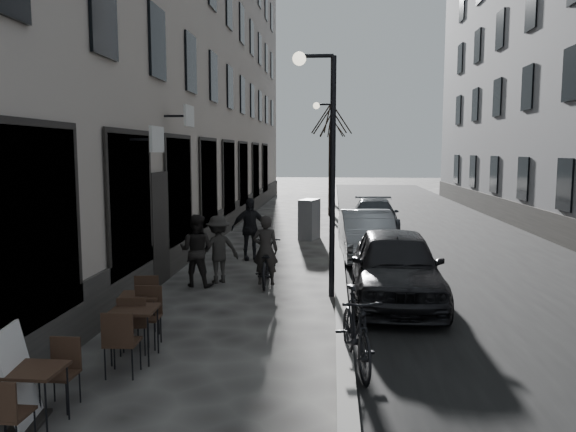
# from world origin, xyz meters

# --- Properties ---
(road) EXTENTS (7.30, 60.00, 0.00)m
(road) POSITION_xyz_m (3.85, 16.00, 0.00)
(road) COLOR black
(road) RESTS_ON ground
(kerb) EXTENTS (0.25, 60.00, 0.12)m
(kerb) POSITION_xyz_m (0.20, 16.00, 0.06)
(kerb) COLOR slate
(kerb) RESTS_ON ground
(building_left) EXTENTS (4.00, 35.00, 16.00)m
(building_left) POSITION_xyz_m (-6.00, 16.50, 8.00)
(building_left) COLOR #AC9E90
(building_left) RESTS_ON ground
(streetlamp_near) EXTENTS (0.90, 0.28, 5.09)m
(streetlamp_near) POSITION_xyz_m (-0.17, 6.00, 3.16)
(streetlamp_near) COLOR black
(streetlamp_near) RESTS_ON ground
(streetlamp_far) EXTENTS (0.90, 0.28, 5.09)m
(streetlamp_far) POSITION_xyz_m (-0.17, 18.00, 3.16)
(streetlamp_far) COLOR black
(streetlamp_far) RESTS_ON ground
(tree_near) EXTENTS (2.40, 2.40, 5.70)m
(tree_near) POSITION_xyz_m (-0.10, 21.00, 4.66)
(tree_near) COLOR black
(tree_near) RESTS_ON ground
(tree_far) EXTENTS (2.40, 2.40, 5.70)m
(tree_far) POSITION_xyz_m (-0.10, 27.00, 4.66)
(tree_far) COLOR black
(tree_far) RESTS_ON ground
(bistro_set_a) EXTENTS (0.58, 1.40, 0.82)m
(bistro_set_a) POSITION_xyz_m (-3.24, -0.02, 0.42)
(bistro_set_a) COLOR black
(bistro_set_a) RESTS_ON ground
(bistro_set_b) EXTENTS (0.67, 1.59, 0.93)m
(bistro_set_b) POSITION_xyz_m (-2.89, 2.10, 0.48)
(bistro_set_b) COLOR black
(bistro_set_b) RESTS_ON ground
(bistro_set_c) EXTENTS (0.72, 1.58, 0.90)m
(bistro_set_c) POSITION_xyz_m (-3.10, 2.95, 0.46)
(bistro_set_c) COLOR black
(bistro_set_c) RESTS_ON ground
(sign_board) EXTENTS (0.47, 0.70, 1.14)m
(sign_board) POSITION_xyz_m (-3.47, 0.04, 0.46)
(sign_board) COLOR black
(sign_board) RESTS_ON ground
(utility_cabinet) EXTENTS (0.76, 1.04, 1.40)m
(utility_cabinet) POSITION_xyz_m (-0.80, 13.74, 0.70)
(utility_cabinet) COLOR slate
(utility_cabinet) RESTS_ON ground
(bicycle) EXTENTS (0.76, 1.91, 0.99)m
(bicycle) POSITION_xyz_m (-1.53, 6.97, 0.49)
(bicycle) COLOR black
(bicycle) RESTS_ON ground
(cyclist_rider) EXTENTS (0.61, 0.42, 1.61)m
(cyclist_rider) POSITION_xyz_m (-1.53, 6.97, 0.81)
(cyclist_rider) COLOR #272422
(cyclist_rider) RESTS_ON ground
(pedestrian_near) EXTENTS (0.89, 0.74, 1.65)m
(pedestrian_near) POSITION_xyz_m (-3.08, 6.67, 0.83)
(pedestrian_near) COLOR black
(pedestrian_near) RESTS_ON ground
(pedestrian_mid) EXTENTS (1.18, 1.03, 1.58)m
(pedestrian_mid) POSITION_xyz_m (-2.66, 7.07, 0.79)
(pedestrian_mid) COLOR #282623
(pedestrian_mid) RESTS_ON ground
(pedestrian_far) EXTENTS (1.12, 0.75, 1.77)m
(pedestrian_far) POSITION_xyz_m (-2.33, 9.88, 0.88)
(pedestrian_far) COLOR black
(pedestrian_far) RESTS_ON ground
(car_near) EXTENTS (1.89, 4.44, 1.50)m
(car_near) POSITION_xyz_m (1.30, 5.65, 0.75)
(car_near) COLOR black
(car_near) RESTS_ON ground
(car_mid) EXTENTS (1.65, 4.20, 1.36)m
(car_mid) POSITION_xyz_m (1.00, 10.41, 0.68)
(car_mid) COLOR #979A9F
(car_mid) RESTS_ON ground
(car_far) EXTENTS (1.95, 4.39, 1.25)m
(car_far) POSITION_xyz_m (1.59, 15.58, 0.63)
(car_far) COLOR #34383E
(car_far) RESTS_ON ground
(moped) EXTENTS (0.82, 1.96, 1.14)m
(moped) POSITION_xyz_m (0.35, 2.00, 0.57)
(moped) COLOR black
(moped) RESTS_ON ground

